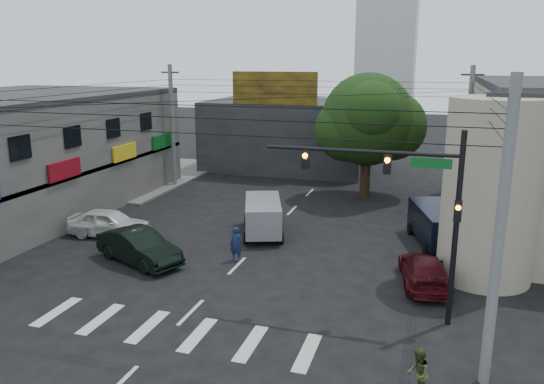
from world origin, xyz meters
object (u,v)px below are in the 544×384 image
at_px(dark_sedan, 139,247).
at_px(maroon_sedan, 424,270).
at_px(silver_minivan, 263,218).
at_px(traffic_officer, 236,244).
at_px(white_compact, 109,223).
at_px(utility_pole_far_right, 467,138).
at_px(navy_van, 436,226).
at_px(traffic_gantry, 409,194).
at_px(utility_pole_near_right, 499,238).
at_px(pedestrian_olive, 418,374).
at_px(utility_pole_far_left, 172,127).
at_px(street_tree, 368,120).

relative_size(dark_sedan, maroon_sedan, 1.06).
relative_size(silver_minivan, traffic_officer, 2.88).
height_order(dark_sedan, white_compact, dark_sedan).
xyz_separation_m(white_compact, maroon_sedan, (16.81, -1.58, -0.10)).
height_order(utility_pole_far_right, silver_minivan, utility_pole_far_right).
bearing_deg(navy_van, white_compact, 86.68).
xyz_separation_m(traffic_gantry, utility_pole_far_right, (2.68, 17.00, -0.23)).
relative_size(white_compact, navy_van, 0.88).
bearing_deg(traffic_officer, navy_van, 29.51).
bearing_deg(utility_pole_far_right, utility_pole_near_right, -90.00).
bearing_deg(traffic_officer, dark_sedan, -161.47).
distance_m(traffic_gantry, silver_minivan, 11.92).
height_order(white_compact, traffic_officer, traffic_officer).
xyz_separation_m(silver_minivan, pedestrian_olive, (8.86, -12.76, -0.19)).
xyz_separation_m(utility_pole_far_left, traffic_officer, (10.25, -13.42, -3.75)).
relative_size(traffic_gantry, traffic_officer, 4.23).
distance_m(traffic_gantry, pedestrian_olive, 6.42).
height_order(utility_pole_far_right, navy_van, utility_pole_far_right).
relative_size(utility_pole_far_left, maroon_sedan, 1.91).
xyz_separation_m(dark_sedan, maroon_sedan, (13.16, 1.38, -0.13)).
distance_m(traffic_gantry, utility_pole_near_right, 4.41).
bearing_deg(utility_pole_far_right, white_compact, -147.46).
bearing_deg(white_compact, dark_sedan, -134.24).
bearing_deg(utility_pole_far_right, utility_pole_far_left, 180.00).
bearing_deg(utility_pole_far_left, white_compact, -79.63).
relative_size(utility_pole_near_right, maroon_sedan, 1.91).
bearing_deg(utility_pole_near_right, navy_van, 97.08).
xyz_separation_m(traffic_gantry, silver_minivan, (-8.11, 7.83, -3.85)).
relative_size(street_tree, white_compact, 1.87).
bearing_deg(navy_van, utility_pole_far_left, 51.31).
xyz_separation_m(traffic_gantry, dark_sedan, (-12.48, 2.04, -4.03)).
height_order(navy_van, traffic_officer, navy_van).
bearing_deg(navy_van, traffic_gantry, 156.60).
bearing_deg(traffic_gantry, navy_van, 82.81).
relative_size(street_tree, navy_van, 1.65).
height_order(utility_pole_far_left, silver_minivan, utility_pole_far_left).
bearing_deg(utility_pole_far_right, dark_sedan, -135.35).
xyz_separation_m(traffic_gantry, navy_van, (1.13, 8.95, -3.84)).
distance_m(utility_pole_far_right, traffic_officer, 17.60).
xyz_separation_m(dark_sedan, traffic_officer, (4.40, 1.54, 0.05)).
relative_size(maroon_sedan, silver_minivan, 0.98).
xyz_separation_m(white_compact, silver_minivan, (8.02, 2.83, 0.21)).
bearing_deg(dark_sedan, street_tree, -5.00).
bearing_deg(utility_pole_far_right, maroon_sedan, -98.35).
bearing_deg(traffic_officer, pedestrian_olive, -44.71).
xyz_separation_m(street_tree, pedestrian_olive, (4.58, -22.93, -4.69)).
distance_m(utility_pole_near_right, traffic_officer, 13.40).
height_order(white_compact, silver_minivan, silver_minivan).
bearing_deg(traffic_officer, traffic_gantry, -24.68).
bearing_deg(white_compact, traffic_gantry, -112.40).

